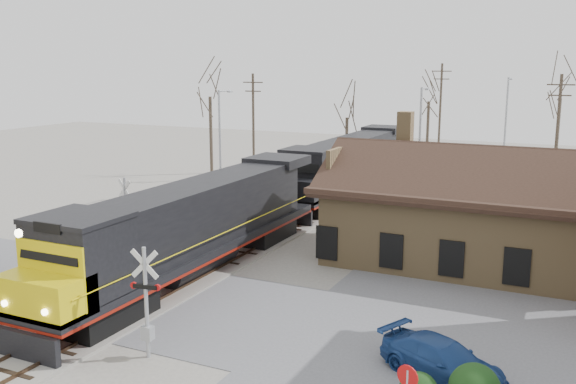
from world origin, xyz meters
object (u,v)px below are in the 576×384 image
(depot, at_px, (468,219))
(locomotive_lead, at_px, (188,229))
(parked_car, at_px, (443,360))
(locomotive_trailing, at_px, (345,166))

(depot, height_order, locomotive_lead, depot)
(locomotive_lead, height_order, parked_car, locomotive_lead)
(locomotive_lead, height_order, locomotive_trailing, locomotive_lead)
(locomotive_lead, relative_size, locomotive_trailing, 1.00)
(depot, height_order, locomotive_trailing, depot)
(locomotive_lead, distance_m, locomotive_trailing, 22.21)
(locomotive_lead, xyz_separation_m, parked_car, (13.71, -5.07, -1.89))
(locomotive_trailing, distance_m, parked_car, 30.59)
(depot, xyz_separation_m, locomotive_lead, (-11.99, -8.74, 0.15))
(parked_car, bearing_deg, locomotive_lead, 94.43)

